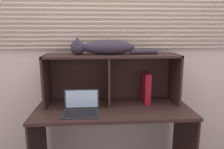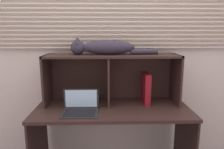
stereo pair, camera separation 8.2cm
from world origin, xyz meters
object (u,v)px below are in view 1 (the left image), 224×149
at_px(laptop, 81,109).
at_px(book_stack, 91,102).
at_px(cat, 104,47).
at_px(binder_upright, 146,88).

bearing_deg(laptop, book_stack, 72.89).
distance_m(cat, binder_upright, 0.61).
height_order(cat, laptop, cat).
bearing_deg(binder_upright, cat, 180.00).
xyz_separation_m(laptop, binder_upright, (0.65, 0.25, 0.12)).
bearing_deg(cat, binder_upright, 0.00).
height_order(laptop, binder_upright, binder_upright).
bearing_deg(cat, book_stack, -179.32).
xyz_separation_m(cat, book_stack, (-0.14, -0.00, -0.56)).
distance_m(laptop, binder_upright, 0.71).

